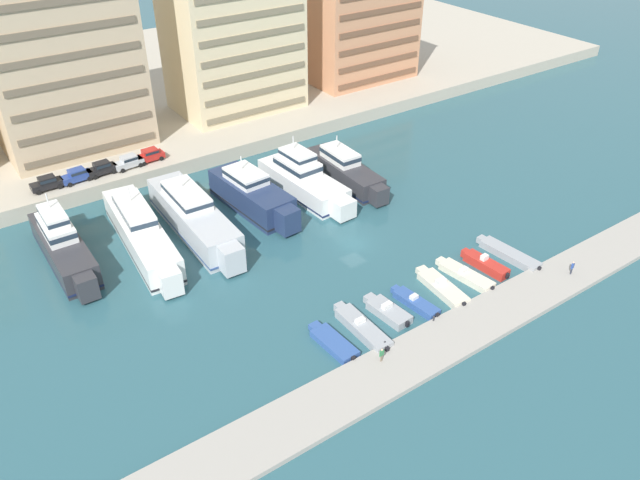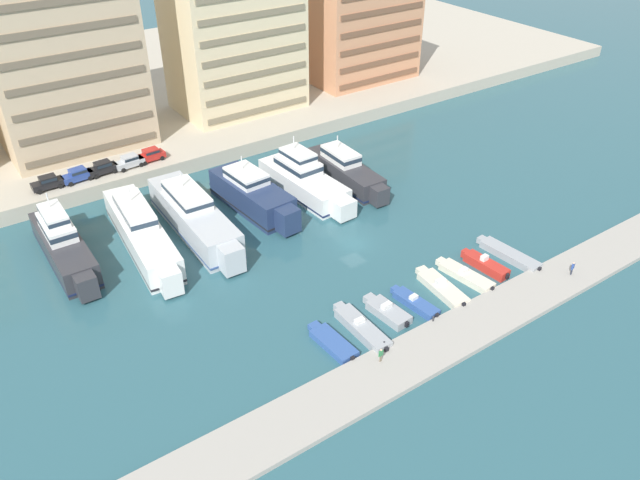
% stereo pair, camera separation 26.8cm
% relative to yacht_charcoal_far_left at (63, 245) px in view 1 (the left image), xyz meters
% --- Properties ---
extents(ground_plane, '(400.00, 400.00, 0.00)m').
position_rel_yacht_charcoal_far_left_xyz_m(ground_plane, '(29.85, -16.23, -2.26)').
color(ground_plane, '#2D5B66').
extents(quay_promenade, '(180.00, 70.00, 2.17)m').
position_rel_yacht_charcoal_far_left_xyz_m(quay_promenade, '(29.85, 47.04, -1.18)').
color(quay_promenade, '#BCB29E').
rests_on(quay_promenade, ground).
extents(pier_dock, '(120.00, 5.74, 0.53)m').
position_rel_yacht_charcoal_far_left_xyz_m(pier_dock, '(29.85, -35.34, -2.00)').
color(pier_dock, '#A8A399').
rests_on(pier_dock, ground).
extents(yacht_charcoal_far_left, '(4.08, 18.15, 8.07)m').
position_rel_yacht_charcoal_far_left_xyz_m(yacht_charcoal_far_left, '(0.00, 0.00, 0.00)').
color(yacht_charcoal_far_left, '#333338').
rests_on(yacht_charcoal_far_left, ground).
extents(yacht_white_left, '(5.87, 22.72, 6.85)m').
position_rel_yacht_charcoal_far_left_xyz_m(yacht_white_left, '(8.52, -2.29, -0.21)').
color(yacht_white_left, white).
rests_on(yacht_white_left, ground).
extents(yacht_silver_mid_left, '(5.20, 22.20, 6.99)m').
position_rel_yacht_charcoal_far_left_xyz_m(yacht_silver_mid_left, '(15.18, -2.80, -0.10)').
color(yacht_silver_mid_left, silver).
rests_on(yacht_silver_mid_left, ground).
extents(yacht_navy_center_left, '(5.73, 17.13, 6.88)m').
position_rel_yacht_charcoal_far_left_xyz_m(yacht_navy_center_left, '(23.93, -2.05, -0.15)').
color(yacht_navy_center_left, navy).
rests_on(yacht_navy_center_left, ground).
extents(yacht_white_center, '(5.72, 18.43, 7.73)m').
position_rel_yacht_charcoal_far_left_xyz_m(yacht_white_center, '(31.80, -2.26, -0.15)').
color(yacht_white_center, white).
rests_on(yacht_white_center, ground).
extents(yacht_charcoal_center_right, '(4.30, 17.09, 6.32)m').
position_rel_yacht_charcoal_far_left_xyz_m(yacht_charcoal_center_right, '(38.45, -2.89, -0.46)').
color(yacht_charcoal_center_right, '#333338').
rests_on(yacht_charcoal_center_right, ground).
extents(motorboat_blue_far_left, '(2.33, 6.57, 0.82)m').
position_rel_yacht_charcoal_far_left_xyz_m(motorboat_blue_far_left, '(17.25, -29.33, -1.90)').
color(motorboat_blue_far_left, '#33569E').
rests_on(motorboat_blue_far_left, ground).
extents(motorboat_grey_left, '(2.02, 8.34, 1.44)m').
position_rel_yacht_charcoal_far_left_xyz_m(motorboat_grey_left, '(20.79, -29.39, -1.74)').
color(motorboat_grey_left, '#9EA3A8').
rests_on(motorboat_grey_left, ground).
extents(motorboat_grey_mid_left, '(2.54, 6.10, 1.43)m').
position_rel_yacht_charcoal_far_left_xyz_m(motorboat_grey_mid_left, '(24.58, -28.86, -1.77)').
color(motorboat_grey_mid_left, '#9EA3A8').
rests_on(motorboat_grey_mid_left, ground).
extents(motorboat_blue_center_left, '(2.12, 6.44, 1.21)m').
position_rel_yacht_charcoal_far_left_xyz_m(motorboat_blue_center_left, '(27.98, -29.38, -1.84)').
color(motorboat_blue_center_left, '#33569E').
rests_on(motorboat_blue_center_left, ground).
extents(motorboat_cream_center, '(2.77, 7.81, 1.35)m').
position_rel_yacht_charcoal_far_left_xyz_m(motorboat_cream_center, '(32.14, -29.08, -1.83)').
color(motorboat_cream_center, beige).
rests_on(motorboat_cream_center, ground).
extents(motorboat_cream_center_right, '(2.64, 7.69, 1.19)m').
position_rel_yacht_charcoal_far_left_xyz_m(motorboat_cream_center_right, '(35.88, -28.97, -1.85)').
color(motorboat_cream_center_right, beige).
rests_on(motorboat_cream_center_right, ground).
extents(motorboat_red_mid_right, '(2.01, 6.49, 1.68)m').
position_rel_yacht_charcoal_far_left_xyz_m(motorboat_red_mid_right, '(39.12, -28.95, -1.69)').
color(motorboat_red_mid_right, red).
rests_on(motorboat_red_mid_right, ground).
extents(motorboat_grey_right, '(2.48, 8.72, 0.90)m').
position_rel_yacht_charcoal_far_left_xyz_m(motorboat_grey_right, '(43.06, -29.04, -1.81)').
color(motorboat_grey_right, '#9EA3A8').
rests_on(motorboat_grey_right, ground).
extents(car_black_far_left, '(4.13, 1.99, 1.80)m').
position_rel_yacht_charcoal_far_left_xyz_m(car_black_far_left, '(2.34, 14.82, 0.88)').
color(car_black_far_left, black).
rests_on(car_black_far_left, quay_promenade).
extents(car_blue_left, '(4.23, 2.19, 1.80)m').
position_rel_yacht_charcoal_far_left_xyz_m(car_blue_left, '(6.25, 14.75, 0.88)').
color(car_blue_left, '#28428E').
rests_on(car_blue_left, quay_promenade).
extents(car_black_mid_left, '(4.21, 2.16, 1.80)m').
position_rel_yacht_charcoal_far_left_xyz_m(car_black_mid_left, '(9.73, 14.88, 0.88)').
color(car_black_mid_left, black).
rests_on(car_black_mid_left, quay_promenade).
extents(car_silver_center_left, '(4.23, 2.20, 1.80)m').
position_rel_yacht_charcoal_far_left_xyz_m(car_silver_center_left, '(13.50, 14.68, 0.88)').
color(car_silver_center_left, '#B7BCC1').
rests_on(car_silver_center_left, quay_promenade).
extents(car_red_center, '(4.19, 2.11, 1.80)m').
position_rel_yacht_charcoal_far_left_xyz_m(car_red_center, '(16.77, 14.99, 0.88)').
color(car_red_center, red).
rests_on(car_red_center, quay_promenade).
extents(apartment_block_left, '(20.66, 15.49, 29.53)m').
position_rel_yacht_charcoal_far_left_xyz_m(apartment_block_left, '(10.18, 27.36, 13.72)').
color(apartment_block_left, '#C6AD89').
rests_on(apartment_block_left, quay_promenade).
extents(apartment_block_mid_left, '(20.41, 14.23, 26.62)m').
position_rel_yacht_charcoal_far_left_xyz_m(apartment_block_mid_left, '(37.37, 26.51, 12.26)').
color(apartment_block_mid_left, beige).
rests_on(apartment_block_mid_left, quay_promenade).
extents(apartment_block_center_left, '(20.25, 15.84, 20.47)m').
position_rel_yacht_charcoal_far_left_xyz_m(apartment_block_center_left, '(63.41, 27.99, 9.18)').
color(apartment_block_center_left, tan).
rests_on(apartment_block_center_left, quay_promenade).
extents(pedestrian_near_edge, '(0.60, 0.24, 1.54)m').
position_rel_yacht_charcoal_far_left_xyz_m(pedestrian_near_edge, '(19.38, -34.12, -0.81)').
color(pedestrian_near_edge, '#7A6B56').
rests_on(pedestrian_near_edge, pier_dock).
extents(pedestrian_mid_deck, '(0.63, 0.35, 1.68)m').
position_rel_yacht_charcoal_far_left_xyz_m(pedestrian_mid_deck, '(45.65, -35.72, -0.74)').
color(pedestrian_mid_deck, '#282D3D').
rests_on(pedestrian_mid_deck, pier_dock).
extents(bollard_west, '(0.20, 0.20, 0.61)m').
position_rel_yacht_charcoal_far_left_xyz_m(bollard_west, '(20.97, -32.72, -1.40)').
color(bollard_west, '#2D2D33').
rests_on(bollard_west, pier_dock).
extents(bollard_west_mid, '(0.20, 0.20, 0.61)m').
position_rel_yacht_charcoal_far_left_xyz_m(bollard_west_mid, '(27.43, -32.72, -1.40)').
color(bollard_west_mid, '#2D2D33').
rests_on(bollard_west_mid, pier_dock).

